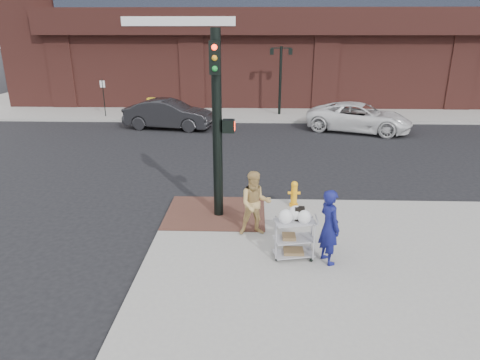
{
  "coord_description": "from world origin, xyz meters",
  "views": [
    {
      "loc": [
        0.49,
        -10.28,
        5.12
      ],
      "look_at": [
        0.11,
        0.63,
        1.25
      ],
      "focal_mm": 32.0,
      "sensor_mm": 36.0,
      "label": 1
    }
  ],
  "objects_px": {
    "sedan_dark": "(169,114)",
    "fire_hydrant": "(294,193)",
    "woman_blue": "(329,227)",
    "minivan_white": "(359,117)",
    "lamp_post": "(280,73)",
    "traffic_signal_pole": "(218,121)",
    "utility_cart": "(294,235)",
    "pedestrian_tan": "(255,203)"
  },
  "relations": [
    {
      "from": "woman_blue",
      "to": "utility_cart",
      "type": "relative_size",
      "value": 1.39
    },
    {
      "from": "traffic_signal_pole",
      "to": "fire_hydrant",
      "type": "bearing_deg",
      "value": 18.28
    },
    {
      "from": "pedestrian_tan",
      "to": "fire_hydrant",
      "type": "height_order",
      "value": "pedestrian_tan"
    },
    {
      "from": "woman_blue",
      "to": "fire_hydrant",
      "type": "distance_m",
      "value": 3.26
    },
    {
      "from": "minivan_white",
      "to": "utility_cart",
      "type": "height_order",
      "value": "minivan_white"
    },
    {
      "from": "sedan_dark",
      "to": "utility_cart",
      "type": "distance_m",
      "value": 15.04
    },
    {
      "from": "traffic_signal_pole",
      "to": "woman_blue",
      "type": "relative_size",
      "value": 2.89
    },
    {
      "from": "woman_blue",
      "to": "utility_cart",
      "type": "xyz_separation_m",
      "value": [
        -0.74,
        0.15,
        -0.3
      ]
    },
    {
      "from": "utility_cart",
      "to": "fire_hydrant",
      "type": "height_order",
      "value": "utility_cart"
    },
    {
      "from": "woman_blue",
      "to": "minivan_white",
      "type": "bearing_deg",
      "value": -39.34
    },
    {
      "from": "pedestrian_tan",
      "to": "utility_cart",
      "type": "relative_size",
      "value": 1.35
    },
    {
      "from": "woman_blue",
      "to": "minivan_white",
      "type": "height_order",
      "value": "woman_blue"
    },
    {
      "from": "lamp_post",
      "to": "traffic_signal_pole",
      "type": "xyz_separation_m",
      "value": [
        -2.48,
        -15.23,
        0.21
      ]
    },
    {
      "from": "minivan_white",
      "to": "utility_cart",
      "type": "xyz_separation_m",
      "value": [
        -4.54,
        -13.65,
        -0.03
      ]
    },
    {
      "from": "utility_cart",
      "to": "pedestrian_tan",
      "type": "bearing_deg",
      "value": 126.93
    },
    {
      "from": "sedan_dark",
      "to": "fire_hydrant",
      "type": "xyz_separation_m",
      "value": [
        5.81,
        -10.94,
        -0.23
      ]
    },
    {
      "from": "sedan_dark",
      "to": "fire_hydrant",
      "type": "distance_m",
      "value": 12.39
    },
    {
      "from": "woman_blue",
      "to": "minivan_white",
      "type": "relative_size",
      "value": 0.32
    },
    {
      "from": "lamp_post",
      "to": "traffic_signal_pole",
      "type": "distance_m",
      "value": 15.43
    },
    {
      "from": "minivan_white",
      "to": "pedestrian_tan",
      "type": "bearing_deg",
      "value": 177.11
    },
    {
      "from": "pedestrian_tan",
      "to": "minivan_white",
      "type": "bearing_deg",
      "value": 58.77
    },
    {
      "from": "sedan_dark",
      "to": "minivan_white",
      "type": "distance_m",
      "value": 10.1
    },
    {
      "from": "woman_blue",
      "to": "sedan_dark",
      "type": "height_order",
      "value": "woman_blue"
    },
    {
      "from": "sedan_dark",
      "to": "utility_cart",
      "type": "bearing_deg",
      "value": -148.68
    },
    {
      "from": "woman_blue",
      "to": "utility_cart",
      "type": "height_order",
      "value": "woman_blue"
    },
    {
      "from": "traffic_signal_pole",
      "to": "woman_blue",
      "type": "bearing_deg",
      "value": -43.23
    },
    {
      "from": "traffic_signal_pole",
      "to": "woman_blue",
      "type": "distance_m",
      "value": 4.05
    },
    {
      "from": "lamp_post",
      "to": "fire_hydrant",
      "type": "relative_size",
      "value": 5.14
    },
    {
      "from": "traffic_signal_pole",
      "to": "sedan_dark",
      "type": "height_order",
      "value": "traffic_signal_pole"
    },
    {
      "from": "traffic_signal_pole",
      "to": "fire_hydrant",
      "type": "height_order",
      "value": "traffic_signal_pole"
    },
    {
      "from": "lamp_post",
      "to": "pedestrian_tan",
      "type": "bearing_deg",
      "value": -95.14
    },
    {
      "from": "pedestrian_tan",
      "to": "sedan_dark",
      "type": "distance_m",
      "value": 13.62
    },
    {
      "from": "lamp_post",
      "to": "fire_hydrant",
      "type": "xyz_separation_m",
      "value": [
        -0.33,
        -14.52,
        -2.07
      ]
    },
    {
      "from": "traffic_signal_pole",
      "to": "pedestrian_tan",
      "type": "bearing_deg",
      "value": -48.76
    },
    {
      "from": "traffic_signal_pole",
      "to": "fire_hydrant",
      "type": "distance_m",
      "value": 3.22
    },
    {
      "from": "lamp_post",
      "to": "traffic_signal_pole",
      "type": "bearing_deg",
      "value": -99.24
    },
    {
      "from": "minivan_white",
      "to": "woman_blue",
      "type": "bearing_deg",
      "value": -174.76
    },
    {
      "from": "utility_cart",
      "to": "woman_blue",
      "type": "bearing_deg",
      "value": -11.47
    },
    {
      "from": "lamp_post",
      "to": "woman_blue",
      "type": "bearing_deg",
      "value": -89.49
    },
    {
      "from": "lamp_post",
      "to": "fire_hydrant",
      "type": "bearing_deg",
      "value": -91.29
    },
    {
      "from": "pedestrian_tan",
      "to": "woman_blue",
      "type": "bearing_deg",
      "value": -46.93
    },
    {
      "from": "woman_blue",
      "to": "minivan_white",
      "type": "distance_m",
      "value": 14.32
    }
  ]
}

